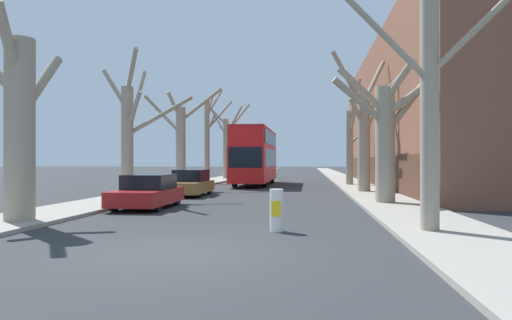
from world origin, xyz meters
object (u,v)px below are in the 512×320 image
(street_tree_left_5, at_px, (238,151))
(street_tree_left_0, at_px, (19,123))
(street_tree_right_3, at_px, (350,144))
(street_tree_left_2, at_px, (181,142))
(street_tree_left_3, at_px, (208,137))
(parked_car_0, at_px, (148,192))
(street_tree_left_4, at_px, (226,143))
(parked_car_1, at_px, (191,183))
(street_tree_left_1, at_px, (130,133))
(street_tree_right_1, at_px, (385,135))
(street_tree_right_0, at_px, (432,76))
(double_decker_bus, at_px, (255,154))
(traffic_bollard, at_px, (276,210))
(street_tree_right_2, at_px, (364,132))

(street_tree_left_5, bearing_deg, street_tree_left_0, -90.17)
(street_tree_right_3, bearing_deg, street_tree_left_2, -154.12)
(street_tree_left_3, xyz_separation_m, parked_car_0, (2.07, -20.04, -3.24))
(street_tree_left_3, distance_m, street_tree_left_4, 7.92)
(street_tree_left_2, xyz_separation_m, parked_car_1, (2.04, -5.20, -2.49))
(street_tree_left_1, relative_size, street_tree_right_1, 1.14)
(street_tree_left_4, xyz_separation_m, street_tree_right_0, (11.33, -33.46, 0.32))
(street_tree_left_0, distance_m, double_decker_bus, 23.26)
(double_decker_bus, bearing_deg, street_tree_left_5, 102.94)
(street_tree_left_1, distance_m, street_tree_left_5, 33.05)
(street_tree_right_1, xyz_separation_m, traffic_bollard, (-4.03, -7.67, -2.41))
(street_tree_left_5, distance_m, traffic_bollard, 42.14)
(street_tree_left_1, distance_m, traffic_bollard, 11.45)
(street_tree_left_3, height_order, street_tree_left_5, street_tree_left_3)
(parked_car_0, height_order, parked_car_1, parked_car_1)
(street_tree_left_0, height_order, street_tree_right_0, street_tree_right_0)
(street_tree_right_3, xyz_separation_m, parked_car_1, (-9.40, -10.75, -2.50))
(parked_car_1, bearing_deg, street_tree_right_3, 48.83)
(street_tree_left_5, bearing_deg, double_decker_bus, -77.06)
(street_tree_left_4, bearing_deg, street_tree_right_3, -43.20)
(parked_car_0, bearing_deg, traffic_bollard, -44.59)
(street_tree_right_3, bearing_deg, parked_car_1, -131.17)
(street_tree_left_2, relative_size, street_tree_left_3, 0.86)
(street_tree_left_2, height_order, traffic_bollard, street_tree_left_2)
(street_tree_right_0, height_order, street_tree_right_2, street_tree_right_2)
(street_tree_left_2, relative_size, traffic_bollard, 6.15)
(street_tree_left_1, height_order, traffic_bollard, street_tree_left_1)
(street_tree_left_4, bearing_deg, parked_car_1, -84.78)
(street_tree_left_5, distance_m, parked_car_1, 29.64)
(parked_car_0, bearing_deg, street_tree_right_3, 61.47)
(parked_car_0, bearing_deg, street_tree_left_4, 94.01)
(street_tree_left_3, bearing_deg, street_tree_left_4, 89.22)
(street_tree_left_2, height_order, double_decker_bus, street_tree_left_2)
(street_tree_left_1, height_order, street_tree_right_1, street_tree_left_1)
(street_tree_left_1, distance_m, street_tree_left_2, 8.78)
(street_tree_left_3, bearing_deg, street_tree_right_0, -65.87)
(street_tree_left_4, distance_m, street_tree_right_1, 28.12)
(street_tree_left_4, distance_m, traffic_bollard, 34.30)
(street_tree_left_4, bearing_deg, traffic_bollard, -77.45)
(street_tree_left_3, bearing_deg, traffic_bollard, -73.51)
(street_tree_left_0, height_order, street_tree_left_1, street_tree_left_1)
(parked_car_1, bearing_deg, street_tree_right_0, -52.10)
(street_tree_left_0, height_order, parked_car_1, street_tree_left_0)
(street_tree_right_1, distance_m, parked_car_1, 10.66)
(street_tree_left_1, xyz_separation_m, street_tree_left_5, (-0.05, 33.05, -0.03))
(street_tree_right_1, height_order, double_decker_bus, street_tree_right_1)
(street_tree_right_3, relative_size, double_decker_bus, 0.70)
(street_tree_left_4, distance_m, double_decker_bus, 10.90)
(street_tree_right_0, distance_m, street_tree_right_3, 22.81)
(parked_car_1, height_order, traffic_bollard, parked_car_1)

